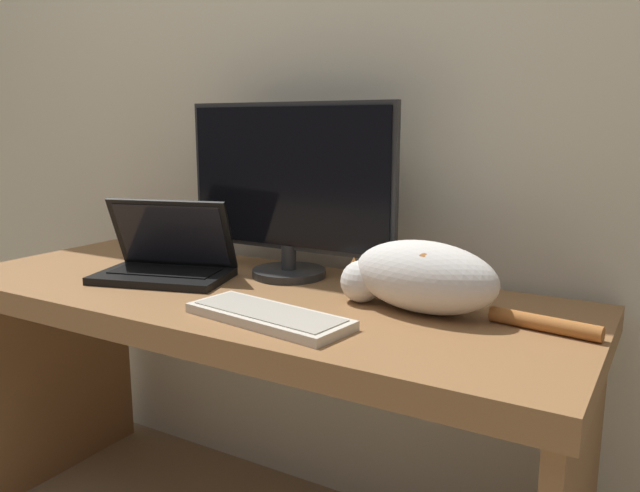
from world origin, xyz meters
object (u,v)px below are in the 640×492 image
laptop (166,262)px  cat (421,276)px  monitor (289,188)px  external_keyboard (268,316)px

laptop → cat: (0.69, 0.06, 0.04)m
monitor → cat: 0.47m
laptop → external_keyboard: size_ratio=1.00×
laptop → external_keyboard: laptop is taller
monitor → external_keyboard: monitor is taller
monitor → external_keyboard: size_ratio=1.61×
monitor → laptop: 0.38m
external_keyboard → laptop: bearing=168.0°
monitor → laptop: monitor is taller
laptop → external_keyboard: 0.47m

